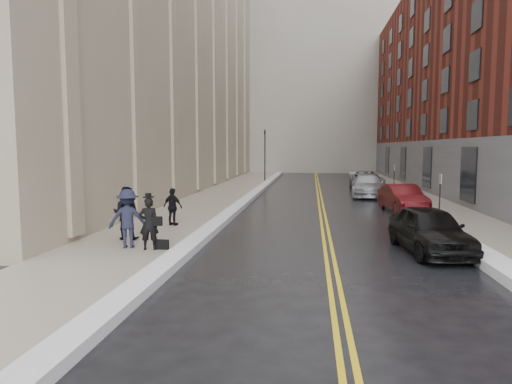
% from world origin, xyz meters
% --- Properties ---
extents(ground, '(160.00, 160.00, 0.00)m').
position_xyz_m(ground, '(0.00, 0.00, 0.00)').
color(ground, black).
rests_on(ground, ground).
extents(sidewalk_left, '(4.00, 64.00, 0.15)m').
position_xyz_m(sidewalk_left, '(-4.50, 16.00, 0.07)').
color(sidewalk_left, gray).
rests_on(sidewalk_left, ground).
extents(sidewalk_right, '(3.00, 64.00, 0.15)m').
position_xyz_m(sidewalk_right, '(9.00, 16.00, 0.07)').
color(sidewalk_right, gray).
rests_on(sidewalk_right, ground).
extents(lane_stripe_a, '(0.12, 64.00, 0.01)m').
position_xyz_m(lane_stripe_a, '(2.38, 16.00, 0.00)').
color(lane_stripe_a, gold).
rests_on(lane_stripe_a, ground).
extents(lane_stripe_b, '(0.12, 64.00, 0.01)m').
position_xyz_m(lane_stripe_b, '(2.62, 16.00, 0.00)').
color(lane_stripe_b, gold).
rests_on(lane_stripe_b, ground).
extents(snow_ridge_left, '(0.70, 60.80, 0.26)m').
position_xyz_m(snow_ridge_left, '(-2.20, 16.00, 0.13)').
color(snow_ridge_left, white).
rests_on(snow_ridge_left, ground).
extents(snow_ridge_right, '(0.85, 60.80, 0.30)m').
position_xyz_m(snow_ridge_right, '(7.15, 16.00, 0.15)').
color(snow_ridge_right, white).
rests_on(snow_ridge_right, ground).
extents(tower_far_right, '(22.00, 18.00, 44.00)m').
position_xyz_m(tower_far_right, '(14.00, 66.00, 22.00)').
color(tower_far_right, slate).
rests_on(tower_far_right, ground).
extents(tower_far_left, '(22.00, 18.00, 60.00)m').
position_xyz_m(tower_far_left, '(-12.00, 72.00, 30.00)').
color(tower_far_left, slate).
rests_on(tower_far_left, ground).
extents(traffic_signal, '(0.18, 0.15, 5.20)m').
position_xyz_m(traffic_signal, '(-2.60, 30.00, 3.08)').
color(traffic_signal, black).
rests_on(traffic_signal, ground).
extents(parking_sign_near, '(0.06, 0.35, 2.23)m').
position_xyz_m(parking_sign_near, '(7.90, 8.00, 1.36)').
color(parking_sign_near, black).
rests_on(parking_sign_near, ground).
extents(parking_sign_far, '(0.06, 0.35, 2.23)m').
position_xyz_m(parking_sign_far, '(7.90, 20.00, 1.36)').
color(parking_sign_far, black).
rests_on(parking_sign_far, ground).
extents(car_black, '(2.31, 4.68, 1.54)m').
position_xyz_m(car_black, '(5.79, 1.28, 0.77)').
color(car_black, black).
rests_on(car_black, ground).
extents(car_maroon, '(2.13, 4.65, 1.48)m').
position_xyz_m(car_maroon, '(6.80, 11.03, 0.74)').
color(car_maroon, '#470C0F').
rests_on(car_maroon, ground).
extents(car_silver_near, '(2.57, 5.50, 1.55)m').
position_xyz_m(car_silver_near, '(5.87, 18.86, 0.78)').
color(car_silver_near, '#9FA1A7').
rests_on(car_silver_near, ground).
extents(car_silver_far, '(2.51, 5.44, 1.51)m').
position_xyz_m(car_silver_far, '(6.54, 24.98, 0.76)').
color(car_silver_far, gray).
rests_on(car_silver_far, ground).
extents(pedestrian_main, '(0.69, 0.52, 1.72)m').
position_xyz_m(pedestrian_main, '(-3.33, -0.07, 1.01)').
color(pedestrian_main, black).
rests_on(pedestrian_main, sidewalk_left).
extents(pedestrian_a, '(1.00, 0.81, 1.92)m').
position_xyz_m(pedestrian_a, '(-4.76, 1.48, 1.11)').
color(pedestrian_a, black).
rests_on(pedestrian_a, sidewalk_left).
extents(pedestrian_b, '(1.40, 1.01, 1.95)m').
position_xyz_m(pedestrian_b, '(-4.14, 0.17, 1.12)').
color(pedestrian_b, black).
rests_on(pedestrian_b, sidewalk_left).
extents(pedestrian_c, '(1.02, 0.69, 1.60)m').
position_xyz_m(pedestrian_c, '(-3.97, 4.55, 0.95)').
color(pedestrian_c, black).
rests_on(pedestrian_c, sidewalk_left).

